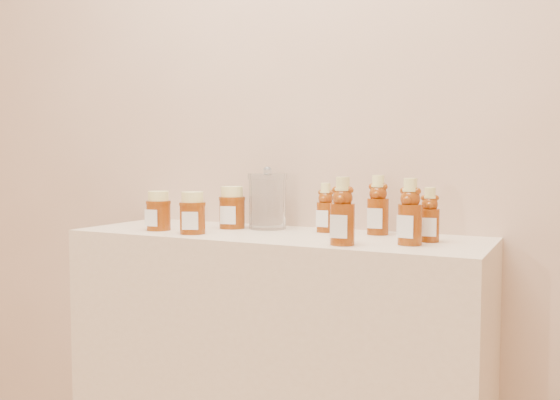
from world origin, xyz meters
The scene contains 11 objects.
wall_back centered at (0.00, 1.75, 1.35)m, with size 3.50×0.02×2.70m, color tan.
display_table centered at (0.00, 1.55, 0.45)m, with size 1.20×0.40×0.90m, color beige.
bear_bottle_back_left centered at (0.12, 1.65, 0.98)m, with size 0.06×0.06×0.16m, color #6B2908, non-canonical shape.
bear_bottle_back_mid centered at (0.27, 1.66, 1.00)m, with size 0.07×0.07×0.19m, color #6B2908, non-canonical shape.
bear_bottle_back_right centered at (0.44, 1.58, 0.98)m, with size 0.05×0.05×0.16m, color #6B2908, non-canonical shape.
bear_bottle_front_left centered at (0.26, 1.42, 1.00)m, with size 0.07×0.07×0.19m, color #6B2908, non-canonical shape.
bear_bottle_front_right centered at (0.41, 1.50, 0.99)m, with size 0.06×0.06×0.19m, color #6B2908, non-canonical shape.
honey_jar_left centered at (-0.35, 1.47, 0.96)m, with size 0.08×0.08×0.12m, color #6B2908, non-canonical shape.
honey_jar_back centered at (-0.18, 1.61, 0.97)m, with size 0.08×0.08×0.13m, color #6B2908, non-canonical shape.
honey_jar_front centered at (-0.21, 1.44, 0.96)m, with size 0.08×0.08×0.12m, color #6B2908, non-canonical shape.
glass_canister centered at (-0.07, 1.65, 0.99)m, with size 0.12×0.12×0.19m, color white, non-canonical shape.
Camera 1 is at (0.77, 0.04, 1.11)m, focal length 38.00 mm.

